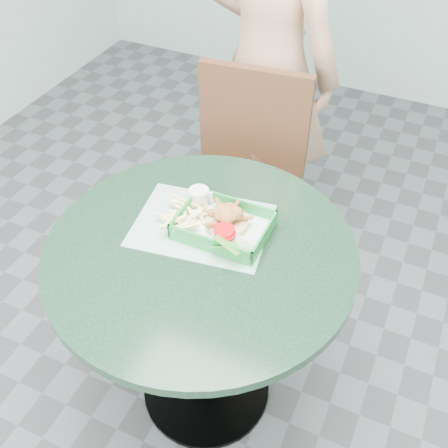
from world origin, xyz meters
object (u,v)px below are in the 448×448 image
at_px(cafe_table, 202,291).
at_px(food_basket, 223,233).
at_px(dining_chair, 242,172).
at_px(crab_sandwich, 227,222).
at_px(sauce_ramekin, 199,199).
at_px(diner_person, 269,39).

bearing_deg(cafe_table, food_basket, 68.63).
bearing_deg(dining_chair, crab_sandwich, -77.57).
bearing_deg(crab_sandwich, cafe_table, -110.91).
distance_m(crab_sandwich, sauce_ramekin, 0.13).
bearing_deg(food_basket, sauce_ramekin, 148.22).
relative_size(dining_chair, diner_person, 0.48).
bearing_deg(dining_chair, diner_person, 88.16).
bearing_deg(crab_sandwich, food_basket, -108.13).
distance_m(cafe_table, crab_sandwich, 0.24).
bearing_deg(sauce_ramekin, crab_sandwich, -25.50).
bearing_deg(food_basket, diner_person, 103.22).
relative_size(diner_person, crab_sandwich, 15.47).
height_order(dining_chair, crab_sandwich, dining_chair).
height_order(cafe_table, diner_person, diner_person).
distance_m(diner_person, crab_sandwich, 0.89).
xyz_separation_m(cafe_table, dining_chair, (-0.15, 0.65, -0.05)).
distance_m(food_basket, crab_sandwich, 0.04).
height_order(food_basket, crab_sandwich, crab_sandwich).
relative_size(food_basket, sauce_ramekin, 4.19).
height_order(cafe_table, sauce_ramekin, sauce_ramekin).
height_order(dining_chair, diner_person, diner_person).
xyz_separation_m(cafe_table, food_basket, (0.03, 0.08, 0.19)).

